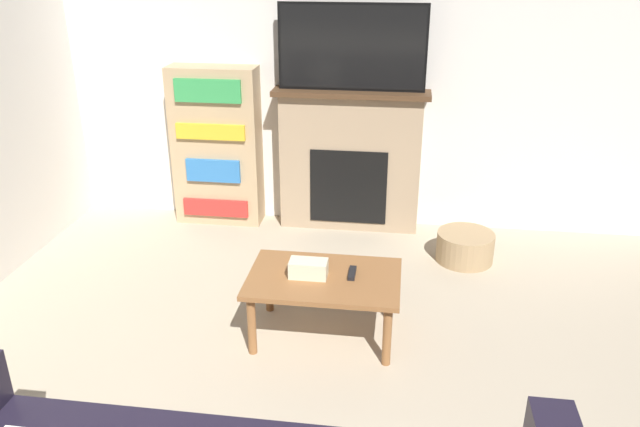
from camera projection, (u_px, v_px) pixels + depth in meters
name	position (u px, v px, depth m)	size (l,w,h in m)	color
wall_back	(349.00, 60.00, 4.87)	(5.58, 0.06, 2.70)	silver
fireplace	(350.00, 160.00, 5.04)	(1.22, 0.28, 1.15)	tan
tv	(352.00, 47.00, 4.67)	(1.12, 0.03, 0.65)	black
coffee_table	(324.00, 284.00, 3.65)	(0.89, 0.59, 0.40)	brown
tissue_box	(308.00, 269.00, 3.61)	(0.22, 0.12, 0.10)	beige
remote_control	(352.00, 273.00, 3.64)	(0.04, 0.15, 0.02)	black
bookshelf	(217.00, 146.00, 5.13)	(0.71, 0.29, 1.31)	tan
storage_basket	(465.00, 247.00, 4.64)	(0.42, 0.42, 0.22)	tan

